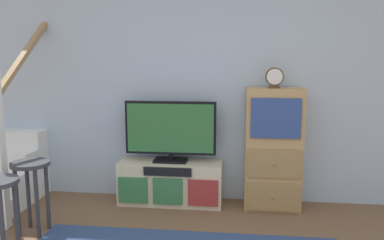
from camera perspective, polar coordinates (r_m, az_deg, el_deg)
name	(u,v)px	position (r m, az deg, el deg)	size (l,w,h in m)	color
back_wall	(200,79)	(4.25, 1.26, 6.11)	(6.40, 0.12, 2.70)	#A8BCD1
media_console	(171,183)	(4.23, -3.23, -9.35)	(1.12, 0.38, 0.47)	beige
television	(170,130)	(4.11, -3.25, -1.48)	(0.99, 0.22, 0.66)	black
side_cabinet	(273,149)	(4.10, 12.04, -4.28)	(0.58, 0.38, 1.28)	tan
desk_clock	(274,78)	(3.98, 12.26, 6.20)	(0.19, 0.08, 0.21)	#4C3823
staircase	(5,165)	(4.91, -26.23, -6.04)	(1.00, 1.36, 2.20)	white
bar_stool_far	(31,180)	(3.75, -22.95, -8.26)	(0.34, 0.34, 0.67)	#333338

